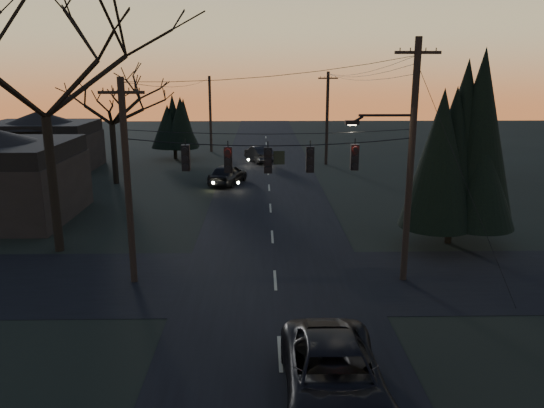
{
  "coord_description": "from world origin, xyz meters",
  "views": [
    {
      "loc": [
        -0.55,
        -11.12,
        8.83
      ],
      "look_at": [
        -0.17,
        8.03,
        3.9
      ],
      "focal_mm": 35.0,
      "sensor_mm": 36.0,
      "label": 1
    }
  ],
  "objects_px": {
    "utility_pole_far_l": "(211,152)",
    "suv_near": "(334,377)",
    "utility_pole_right": "(403,280)",
    "utility_pole_far_r": "(326,164)",
    "evergreen_right": "(456,150)",
    "utility_pole_left": "(134,282)",
    "bare_tree_left": "(40,58)",
    "sedan_oncoming_a": "(228,174)",
    "sedan_oncoming_b": "(259,154)"
  },
  "relations": [
    {
      "from": "utility_pole_far_r",
      "to": "bare_tree_left",
      "type": "relative_size",
      "value": 0.64
    },
    {
      "from": "utility_pole_far_l",
      "to": "sedan_oncoming_a",
      "type": "bearing_deg",
      "value": -80.43
    },
    {
      "from": "utility_pole_far_l",
      "to": "bare_tree_left",
      "type": "relative_size",
      "value": 0.61
    },
    {
      "from": "utility_pole_right",
      "to": "utility_pole_far_r",
      "type": "xyz_separation_m",
      "value": [
        0.0,
        28.0,
        0.0
      ]
    },
    {
      "from": "bare_tree_left",
      "to": "utility_pole_left",
      "type": "bearing_deg",
      "value": -41.16
    },
    {
      "from": "utility_pole_left",
      "to": "sedan_oncoming_a",
      "type": "height_order",
      "value": "utility_pole_left"
    },
    {
      "from": "suv_near",
      "to": "sedan_oncoming_a",
      "type": "distance_m",
      "value": 28.33
    },
    {
      "from": "utility_pole_left",
      "to": "sedan_oncoming_b",
      "type": "xyz_separation_m",
      "value": [
        5.2,
        29.6,
        0.76
      ]
    },
    {
      "from": "utility_pole_left",
      "to": "utility_pole_far_r",
      "type": "xyz_separation_m",
      "value": [
        11.5,
        28.0,
        0.0
      ]
    },
    {
      "from": "utility_pole_right",
      "to": "utility_pole_left",
      "type": "xyz_separation_m",
      "value": [
        -11.5,
        0.0,
        0.0
      ]
    },
    {
      "from": "utility_pole_right",
      "to": "utility_pole_far_l",
      "type": "distance_m",
      "value": 37.79
    },
    {
      "from": "utility_pole_right",
      "to": "evergreen_right",
      "type": "xyz_separation_m",
      "value": [
        3.61,
        4.89,
        4.85
      ]
    },
    {
      "from": "utility_pole_right",
      "to": "bare_tree_left",
      "type": "xyz_separation_m",
      "value": [
        -16.13,
        4.05,
        9.24
      ]
    },
    {
      "from": "utility_pole_left",
      "to": "utility_pole_far_l",
      "type": "distance_m",
      "value": 36.0
    },
    {
      "from": "utility_pole_far_l",
      "to": "evergreen_right",
      "type": "xyz_separation_m",
      "value": [
        15.11,
        -31.11,
        4.85
      ]
    },
    {
      "from": "utility_pole_left",
      "to": "evergreen_right",
      "type": "height_order",
      "value": "evergreen_right"
    },
    {
      "from": "bare_tree_left",
      "to": "sedan_oncoming_a",
      "type": "height_order",
      "value": "bare_tree_left"
    },
    {
      "from": "utility_pole_left",
      "to": "suv_near",
      "type": "relative_size",
      "value": 1.47
    },
    {
      "from": "evergreen_right",
      "to": "utility_pole_left",
      "type": "bearing_deg",
      "value": -162.07
    },
    {
      "from": "utility_pole_far_r",
      "to": "evergreen_right",
      "type": "distance_m",
      "value": 23.89
    },
    {
      "from": "sedan_oncoming_a",
      "to": "sedan_oncoming_b",
      "type": "xyz_separation_m",
      "value": [
        2.4,
        10.2,
        -0.03
      ]
    },
    {
      "from": "bare_tree_left",
      "to": "suv_near",
      "type": "relative_size",
      "value": 2.28
    },
    {
      "from": "utility_pole_left",
      "to": "utility_pole_far_l",
      "type": "bearing_deg",
      "value": 90.0
    },
    {
      "from": "bare_tree_left",
      "to": "sedan_oncoming_a",
      "type": "distance_m",
      "value": 19.03
    },
    {
      "from": "sedan_oncoming_a",
      "to": "utility_pole_far_r",
      "type": "bearing_deg",
      "value": -117.51
    },
    {
      "from": "bare_tree_left",
      "to": "evergreen_right",
      "type": "xyz_separation_m",
      "value": [
        19.74,
        0.84,
        -4.39
      ]
    },
    {
      "from": "evergreen_right",
      "to": "sedan_oncoming_a",
      "type": "relative_size",
      "value": 1.83
    },
    {
      "from": "suv_near",
      "to": "sedan_oncoming_b",
      "type": "xyz_separation_m",
      "value": [
        -2.16,
        38.17,
        -0.04
      ]
    },
    {
      "from": "utility_pole_far_l",
      "to": "suv_near",
      "type": "height_order",
      "value": "utility_pole_far_l"
    },
    {
      "from": "utility_pole_right",
      "to": "utility_pole_far_r",
      "type": "height_order",
      "value": "utility_pole_right"
    },
    {
      "from": "utility_pole_far_r",
      "to": "utility_pole_right",
      "type": "bearing_deg",
      "value": -90.0
    },
    {
      "from": "utility_pole_left",
      "to": "sedan_oncoming_a",
      "type": "distance_m",
      "value": 19.61
    },
    {
      "from": "utility_pole_right",
      "to": "utility_pole_left",
      "type": "relative_size",
      "value": 1.18
    },
    {
      "from": "utility_pole_far_l",
      "to": "suv_near",
      "type": "xyz_separation_m",
      "value": [
        7.36,
        -44.57,
        0.8
      ]
    },
    {
      "from": "suv_near",
      "to": "sedan_oncoming_a",
      "type": "height_order",
      "value": "suv_near"
    },
    {
      "from": "utility_pole_far_l",
      "to": "sedan_oncoming_b",
      "type": "relative_size",
      "value": 1.73
    },
    {
      "from": "sedan_oncoming_b",
      "to": "utility_pole_far_r",
      "type": "bearing_deg",
      "value": 145.74
    },
    {
      "from": "bare_tree_left",
      "to": "sedan_oncoming_a",
      "type": "xyz_separation_m",
      "value": [
        7.43,
        15.34,
        -8.44
      ]
    },
    {
      "from": "utility_pole_far_r",
      "to": "sedan_oncoming_b",
      "type": "bearing_deg",
      "value": 165.79
    },
    {
      "from": "utility_pole_far_r",
      "to": "suv_near",
      "type": "height_order",
      "value": "utility_pole_far_r"
    },
    {
      "from": "utility_pole_right",
      "to": "evergreen_right",
      "type": "relative_size",
      "value": 1.18
    },
    {
      "from": "utility_pole_far_r",
      "to": "suv_near",
      "type": "distance_m",
      "value": 36.81
    },
    {
      "from": "utility_pole_right",
      "to": "utility_pole_left",
      "type": "height_order",
      "value": "utility_pole_right"
    },
    {
      "from": "sedan_oncoming_a",
      "to": "sedan_oncoming_b",
      "type": "relative_size",
      "value": 1.01
    },
    {
      "from": "bare_tree_left",
      "to": "evergreen_right",
      "type": "bearing_deg",
      "value": 2.44
    },
    {
      "from": "utility_pole_left",
      "to": "bare_tree_left",
      "type": "distance_m",
      "value": 11.1
    },
    {
      "from": "evergreen_right",
      "to": "suv_near",
      "type": "xyz_separation_m",
      "value": [
        -7.76,
        -13.46,
        -4.04
      ]
    },
    {
      "from": "utility_pole_left",
      "to": "suv_near",
      "type": "xyz_separation_m",
      "value": [
        7.36,
        -8.57,
        0.8
      ]
    },
    {
      "from": "utility_pole_far_r",
      "to": "bare_tree_left",
      "type": "distance_m",
      "value": 30.32
    },
    {
      "from": "utility_pole_left",
      "to": "sedan_oncoming_b",
      "type": "distance_m",
      "value": 30.06
    }
  ]
}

